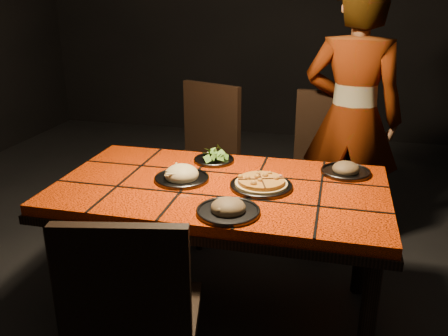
% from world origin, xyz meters
% --- Properties ---
extents(room_shell, '(6.04, 7.04, 3.08)m').
position_xyz_m(room_shell, '(0.00, 0.00, 1.50)').
color(room_shell, black).
rests_on(room_shell, ground).
extents(dining_table, '(1.62, 0.92, 0.75)m').
position_xyz_m(dining_table, '(0.00, 0.00, 0.67)').
color(dining_table, '#E53B07').
rests_on(dining_table, ground).
extents(chair_near, '(0.52, 0.52, 0.97)m').
position_xyz_m(chair_near, '(-0.12, -0.80, 0.55)').
color(chair_near, black).
rests_on(chair_near, ground).
extents(chair_far_left, '(0.61, 0.61, 1.04)m').
position_xyz_m(chair_far_left, '(-0.38, 0.95, 0.60)').
color(chair_far_left, black).
rests_on(chair_far_left, ground).
extents(chair_far_right, '(0.48, 0.48, 1.01)m').
position_xyz_m(chair_far_right, '(0.47, 1.04, 0.58)').
color(chair_far_right, black).
rests_on(chair_far_right, ground).
extents(diner, '(0.68, 0.50, 1.73)m').
position_xyz_m(diner, '(0.62, 1.00, 0.86)').
color(diner, brown).
rests_on(diner, ground).
extents(plate_pizza, '(0.32, 0.32, 0.04)m').
position_xyz_m(plate_pizza, '(0.20, 0.00, 0.77)').
color(plate_pizza, '#35363A').
rests_on(plate_pizza, dining_table).
extents(plate_pasta, '(0.27, 0.27, 0.09)m').
position_xyz_m(plate_pasta, '(-0.20, 0.00, 0.77)').
color(plate_pasta, '#35363A').
rests_on(plate_pasta, dining_table).
extents(plate_salad, '(0.22, 0.22, 0.07)m').
position_xyz_m(plate_salad, '(-0.12, 0.31, 0.78)').
color(plate_salad, '#35363A').
rests_on(plate_salad, dining_table).
extents(plate_mushroom_a, '(0.27, 0.27, 0.09)m').
position_xyz_m(plate_mushroom_a, '(0.11, -0.31, 0.77)').
color(plate_mushroom_a, '#35363A').
rests_on(plate_mushroom_a, dining_table).
extents(plate_mushroom_b, '(0.25, 0.25, 0.08)m').
position_xyz_m(plate_mushroom_b, '(0.59, 0.29, 0.77)').
color(plate_mushroom_b, '#35363A').
rests_on(plate_mushroom_b, dining_table).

